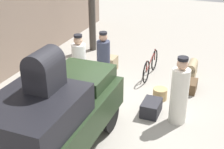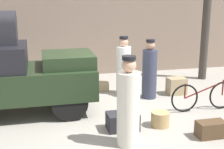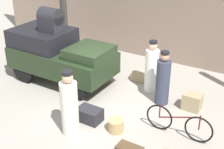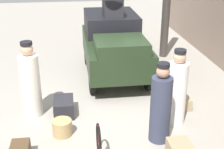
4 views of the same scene
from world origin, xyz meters
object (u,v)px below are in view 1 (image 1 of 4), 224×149
at_px(porter_standing_middle, 79,64).
at_px(suitcase_small_leather, 58,90).
at_px(conductor_in_dark_uniform, 179,94).
at_px(porter_carrying_trunk, 103,60).
at_px(wicker_basket, 160,94).
at_px(trunk_on_truck_roof, 44,70).
at_px(trunk_barrel_dark, 192,68).
at_px(truck, 55,115).
at_px(suitcase_black_upright, 151,108).
at_px(suitcase_tan_flat, 191,86).
at_px(bicycle, 150,65).
at_px(trunk_large_brown, 110,64).

distance_m(porter_standing_middle, suitcase_small_leather, 0.99).
xyz_separation_m(conductor_in_dark_uniform, suitcase_small_leather, (0.14, 3.57, -0.66)).
xyz_separation_m(porter_carrying_trunk, suitcase_small_leather, (-1.24, 0.95, -0.61)).
height_order(wicker_basket, conductor_in_dark_uniform, conductor_in_dark_uniform).
bearing_deg(conductor_in_dark_uniform, trunk_on_truck_roof, 137.73).
height_order(suitcase_small_leather, trunk_barrel_dark, trunk_barrel_dark).
bearing_deg(truck, wicker_basket, -25.98).
relative_size(truck, suitcase_black_upright, 5.24).
distance_m(truck, suitcase_small_leather, 2.82).
bearing_deg(porter_standing_middle, suitcase_tan_flat, -73.03).
bearing_deg(suitcase_tan_flat, wicker_basket, 137.32).
bearing_deg(truck, suitcase_small_leather, 30.58).
bearing_deg(suitcase_small_leather, bicycle, -44.70).
height_order(wicker_basket, porter_carrying_trunk, porter_carrying_trunk).
relative_size(wicker_basket, conductor_in_dark_uniform, 0.23).
bearing_deg(porter_carrying_trunk, trunk_barrel_dark, -59.84).
bearing_deg(suitcase_small_leather, wicker_basket, -74.45).
bearing_deg(wicker_basket, suitcase_small_leather, 105.55).
distance_m(porter_standing_middle, trunk_on_truck_roof, 3.59).
relative_size(porter_standing_middle, trunk_barrel_dark, 2.36).
height_order(porter_carrying_trunk, suitcase_small_leather, porter_carrying_trunk).
height_order(trunk_large_brown, trunk_barrel_dark, trunk_barrel_dark).
bearing_deg(trunk_large_brown, suitcase_black_upright, -137.06).
bearing_deg(trunk_barrel_dark, bicycle, 110.86).
height_order(truck, wicker_basket, truck).
height_order(suitcase_black_upright, trunk_barrel_dark, trunk_barrel_dark).
bearing_deg(conductor_in_dark_uniform, truck, 134.81).
bearing_deg(bicycle, suitcase_small_leather, 135.30).
xyz_separation_m(truck, suitcase_tan_flat, (3.94, -2.27, -0.81)).
relative_size(truck, conductor_in_dark_uniform, 2.00).
xyz_separation_m(trunk_large_brown, trunk_barrel_dark, (0.59, -2.68, 0.02)).
distance_m(conductor_in_dark_uniform, suitcase_tan_flat, 1.87).
relative_size(truck, trunk_barrel_dark, 4.89).
bearing_deg(conductor_in_dark_uniform, suitcase_tan_flat, -2.49).
distance_m(wicker_basket, trunk_on_truck_roof, 4.17).
relative_size(truck, trunk_on_truck_roof, 4.55).
bearing_deg(trunk_barrel_dark, suitcase_small_leather, 127.91).
distance_m(conductor_in_dark_uniform, suitcase_small_leather, 3.63).
distance_m(suitcase_small_leather, trunk_barrel_dark, 4.44).
bearing_deg(conductor_in_dark_uniform, porter_standing_middle, 76.24).
height_order(trunk_large_brown, suitcase_small_leather, trunk_large_brown).
distance_m(truck, trunk_large_brown, 4.55).
distance_m(wicker_basket, trunk_barrel_dark, 2.02).
height_order(conductor_in_dark_uniform, trunk_large_brown, conductor_in_dark_uniform).
relative_size(suitcase_tan_flat, trunk_on_truck_roof, 0.77).
height_order(suitcase_black_upright, suitcase_tan_flat, suitcase_black_upright).
height_order(trunk_barrel_dark, trunk_on_truck_roof, trunk_on_truck_roof).
distance_m(bicycle, trunk_barrel_dark, 1.39).
bearing_deg(truck, suitcase_black_upright, -33.35).
distance_m(porter_standing_middle, trunk_large_brown, 1.65).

